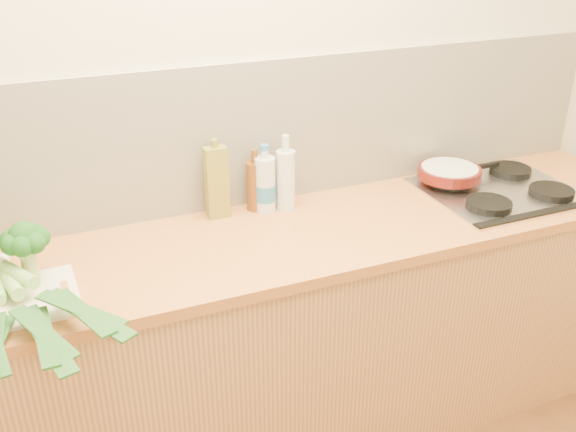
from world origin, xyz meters
name	(u,v)px	position (x,y,z in m)	size (l,w,h in m)	color
room_shell	(230,138)	(0.00, 1.49, 1.17)	(3.50, 3.50, 3.50)	beige
counter	(261,345)	(0.00, 1.20, 0.45)	(3.20, 0.62, 0.90)	tan
gas_hob	(500,189)	(1.02, 1.20, 0.91)	(0.58, 0.50, 0.04)	silver
chopping_board	(8,303)	(-0.80, 1.10, 0.91)	(0.39, 0.28, 0.01)	beige
broccoli_right	(25,241)	(-0.73, 1.19, 1.05)	(0.14, 0.14, 0.20)	#9FB96C
leek_mid	(17,293)	(-0.77, 1.07, 0.95)	(0.22, 0.70, 0.04)	white
leek_back	(33,283)	(-0.72, 1.07, 0.97)	(0.38, 0.62, 0.04)	white
skillet	(450,172)	(0.87, 1.33, 0.96)	(0.37, 0.25, 0.04)	#54130E
oil_tin	(217,182)	(-0.07, 1.42, 1.04)	(0.08, 0.05, 0.30)	olive
glass_bottle	(286,179)	(0.18, 1.39, 1.02)	(0.07, 0.07, 0.29)	silver
amber_bottle	(255,185)	(0.07, 1.43, 1.00)	(0.06, 0.06, 0.24)	brown
water_bottle	(265,186)	(0.10, 1.41, 1.00)	(0.08, 0.08, 0.24)	silver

